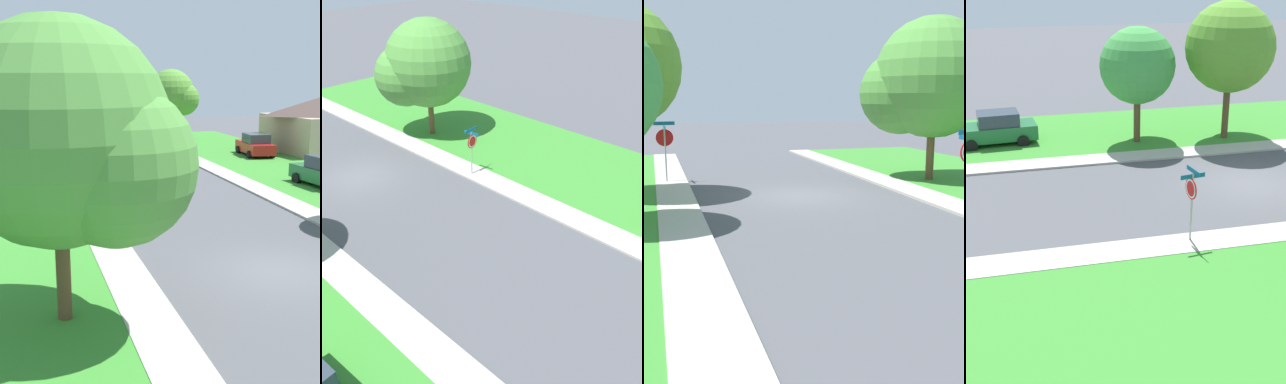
# 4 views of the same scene
# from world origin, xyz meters

# --- Properties ---
(ground_plane) EXTENTS (120.00, 120.00, 0.00)m
(ground_plane) POSITION_xyz_m (0.00, 0.00, 0.00)
(ground_plane) COLOR #4C4C51
(sidewalk_east) EXTENTS (1.40, 56.00, 0.10)m
(sidewalk_east) POSITION_xyz_m (4.70, 12.00, 0.05)
(sidewalk_east) COLOR #ADA89E
(sidewalk_east) RESTS_ON ground
(sidewalk_west) EXTENTS (1.40, 56.00, 0.10)m
(sidewalk_west) POSITION_xyz_m (-4.70, 12.00, 0.05)
(sidewalk_west) COLOR #ADA89E
(sidewalk_west) RESTS_ON ground
(lawn_west) EXTENTS (8.00, 56.00, 0.08)m
(lawn_west) POSITION_xyz_m (-9.40, 12.00, 0.04)
(lawn_west) COLOR #38842D
(lawn_west) RESTS_ON ground
(stop_sign_far_corner) EXTENTS (0.91, 0.91, 2.77)m
(stop_sign_far_corner) POSITION_xyz_m (-4.49, 4.40, 1.89)
(stop_sign_far_corner) COLOR #9E9EA3
(stop_sign_far_corner) RESTS_ON ground
(tree_sidewalk_far) EXTENTS (5.77, 5.36, 7.37)m
(tree_sidewalk_far) POSITION_xyz_m (-6.46, -1.82, 4.51)
(tree_sidewalk_far) COLOR brown
(tree_sidewalk_far) RESTS_ON ground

